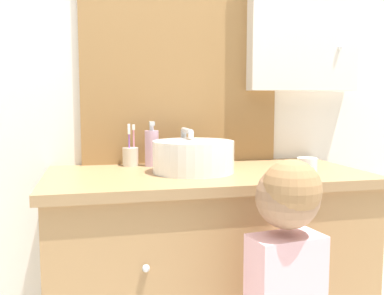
{
  "coord_description": "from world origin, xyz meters",
  "views": [
    {
      "loc": [
        -0.42,
        -1.25,
        1.15
      ],
      "look_at": [
        -0.07,
        0.26,
        0.98
      ],
      "focal_mm": 40.0,
      "sensor_mm": 36.0,
      "label": 1
    }
  ],
  "objects": [
    {
      "name": "toothbrush_holder",
      "position": [
        -0.27,
        0.53,
        0.93
      ],
      "size": [
        0.07,
        0.07,
        0.17
      ],
      "color": "beige",
      "rests_on": "vanity_counter"
    },
    {
      "name": "child_figure",
      "position": [
        0.11,
        -0.15,
        0.61
      ],
      "size": [
        0.23,
        0.49,
        0.99
      ],
      "color": "slate",
      "rests_on": "ground_plane"
    },
    {
      "name": "vanity_counter",
      "position": [
        0.0,
        0.31,
        0.44
      ],
      "size": [
        1.2,
        0.59,
        0.88
      ],
      "color": "#A37A4C",
      "rests_on": "ground_plane"
    },
    {
      "name": "drinking_cup",
      "position": [
        0.29,
        0.07,
        0.92
      ],
      "size": [
        0.07,
        0.07,
        0.08
      ],
      "primitive_type": "cylinder",
      "color": "silver",
      "rests_on": "vanity_counter"
    },
    {
      "name": "wall_back",
      "position": [
        0.03,
        0.62,
        1.28
      ],
      "size": [
        3.2,
        0.18,
        2.5
      ],
      "color": "silver",
      "rests_on": "ground_plane"
    },
    {
      "name": "sink_basin",
      "position": [
        -0.05,
        0.32,
        0.94
      ],
      "size": [
        0.31,
        0.36,
        0.16
      ],
      "color": "white",
      "rests_on": "vanity_counter"
    },
    {
      "name": "soap_dispenser",
      "position": [
        -0.18,
        0.5,
        0.96
      ],
      "size": [
        0.06,
        0.06,
        0.19
      ],
      "color": "#CCA3BC",
      "rests_on": "vanity_counter"
    }
  ]
}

